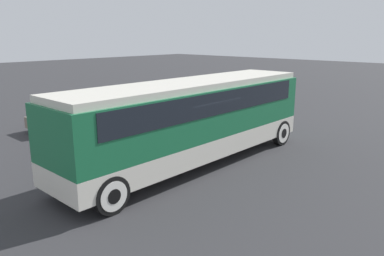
{
  "coord_description": "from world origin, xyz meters",
  "views": [
    {
      "loc": [
        -9.65,
        -8.91,
        4.65
      ],
      "look_at": [
        0.0,
        0.0,
        1.39
      ],
      "focal_mm": 35.0,
      "sensor_mm": 36.0,
      "label": 1
    }
  ],
  "objects": [
    {
      "name": "ground_plane",
      "position": [
        0.0,
        0.0,
        0.0
      ],
      "size": [
        120.0,
        120.0,
        0.0
      ],
      "primitive_type": "plane",
      "color": "#2D2D30"
    },
    {
      "name": "tour_bus",
      "position": [
        0.1,
        0.0,
        1.87
      ],
      "size": [
        10.79,
        2.51,
        3.09
      ],
      "color": "silver",
      "rests_on": "ground_plane"
    },
    {
      "name": "parked_car_near",
      "position": [
        -0.41,
        4.69,
        0.67
      ],
      "size": [
        4.12,
        1.86,
        1.34
      ],
      "color": "navy",
      "rests_on": "ground_plane"
    },
    {
      "name": "parked_car_mid",
      "position": [
        0.2,
        8.34,
        0.67
      ],
      "size": [
        4.75,
        1.86,
        1.37
      ],
      "color": "#7A6B5B",
      "rests_on": "ground_plane"
    }
  ]
}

